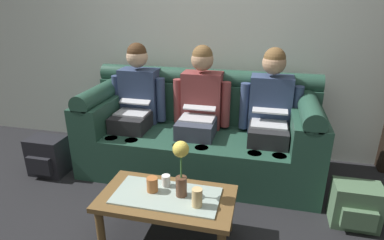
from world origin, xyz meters
name	(u,v)px	position (x,y,z in m)	size (l,w,h in m)	color
back_wall_patterned	(212,16)	(0.00, 1.70, 1.45)	(6.00, 0.12, 2.90)	silver
couch	(200,134)	(0.00, 1.17, 0.37)	(2.22, 0.88, 0.96)	#234738
person_left	(136,101)	(-0.65, 1.17, 0.66)	(0.56, 0.67, 1.22)	#232326
person_middle	(200,106)	(0.00, 1.17, 0.66)	(0.56, 0.67, 1.22)	#383D4C
person_right	(270,112)	(0.65, 1.16, 0.66)	(0.56, 0.67, 1.22)	#232326
coffee_table	(167,202)	(0.00, 0.11, 0.32)	(0.92, 0.50, 0.37)	brown
flower_vase	(181,164)	(0.10, 0.12, 0.61)	(0.11, 0.11, 0.40)	brown
cup_near_left	(152,184)	(-0.11, 0.13, 0.43)	(0.08, 0.08, 0.10)	#B26633
cup_near_right	(166,181)	(-0.04, 0.21, 0.42)	(0.06, 0.06, 0.08)	white
cup_far_center	(197,198)	(0.23, 0.04, 0.44)	(0.07, 0.07, 0.12)	#DBB77A
backpack_left	(47,157)	(-1.41, 0.71, 0.18)	(0.35, 0.27, 0.37)	black
backpack_right	(356,206)	(1.32, 0.59, 0.17)	(0.34, 0.27, 0.33)	#4C6B4C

